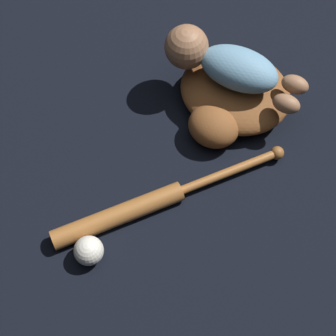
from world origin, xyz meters
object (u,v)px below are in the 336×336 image
object	(u,v)px
baseball_glove	(231,97)
baby_figure	(224,63)
baseball	(89,251)
baseball_bat	(141,206)

from	to	relation	value
baseball_glove	baby_figure	distance (m)	0.10
baby_figure	baseball	distance (m)	0.56
baby_figure	baseball_bat	bearing A→B (deg)	66.13
baseball_glove	baseball_bat	size ratio (longest dim) A/B	0.70
baby_figure	baseball_glove	bearing A→B (deg)	133.56
baseball	baseball_glove	bearing A→B (deg)	-122.55
baseball_bat	baseball	bearing A→B (deg)	51.85
baby_figure	baseball	xyz separation A→B (m)	(0.26, 0.48, -0.10)
baseball_bat	baseball_glove	bearing A→B (deg)	-120.14
baseball	baseball_bat	bearing A→B (deg)	-128.15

